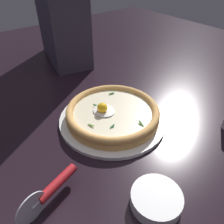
{
  "coord_description": "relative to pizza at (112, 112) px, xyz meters",
  "views": [
    {
      "loc": [
        0.45,
        -0.37,
        0.47
      ],
      "look_at": [
        -0.0,
        -0.02,
        0.03
      ],
      "focal_mm": 35.31,
      "sensor_mm": 36.0,
      "label": 1
    }
  ],
  "objects": [
    {
      "name": "ground_plane",
      "position": [
        0.0,
        0.02,
        -0.05
      ],
      "size": [
        2.4,
        2.4,
        0.03
      ],
      "primitive_type": "cube",
      "color": "black",
      "rests_on": "ground"
    },
    {
      "name": "pizza_plate",
      "position": [
        0.0,
        0.0,
        -0.03
      ],
      "size": [
        0.35,
        0.35,
        0.01
      ],
      "primitive_type": "cylinder",
      "color": "white",
      "rests_on": "ground"
    },
    {
      "name": "pizza",
      "position": [
        0.0,
        0.0,
        0.0
      ],
      "size": [
        0.3,
        0.3,
        0.06
      ],
      "color": "#E4A857",
      "rests_on": "pizza_plate"
    },
    {
      "name": "side_bowl",
      "position": [
        0.3,
        -0.11,
        -0.02
      ],
      "size": [
        0.12,
        0.12,
        0.03
      ],
      "primitive_type": "cylinder",
      "color": "white",
      "rests_on": "ground"
    },
    {
      "name": "pizza_cutter",
      "position": [
        0.14,
        -0.29,
        0.01
      ],
      "size": [
        0.06,
        0.16,
        0.08
      ],
      "color": "silver",
      "rests_on": "ground"
    }
  ]
}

